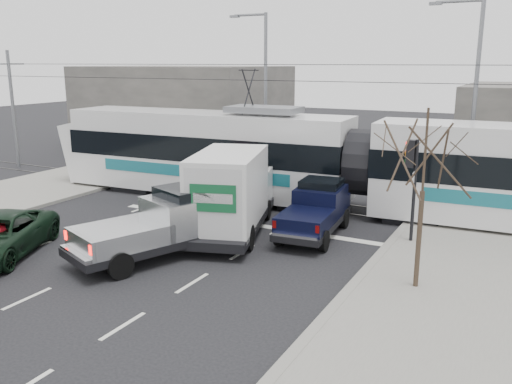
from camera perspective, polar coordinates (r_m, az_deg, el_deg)
The scene contains 13 objects.
ground at distance 17.16m, azimuth -11.46°, elevation -8.34°, with size 120.00×120.00×0.00m, color black.
sidewalk_right at distance 13.78m, azimuth 20.09°, elevation -14.28°, with size 6.00×60.00×0.15m, color gray.
rails at distance 25.27m, azimuth 2.92°, elevation -0.93°, with size 60.00×1.60×0.03m, color #33302D.
building_left at distance 42.08m, azimuth -7.61°, elevation 8.90°, with size 14.00×10.00×6.00m, color slate.
bare_tree at distance 15.17m, azimuth 17.34°, elevation 3.35°, with size 2.40×2.40×5.00m.
traffic_signal at distance 19.43m, azimuth 16.09°, elevation 2.40°, with size 0.44×0.44×3.60m.
street_lamp_near at distance 26.41m, azimuth 21.71°, elevation 9.99°, with size 2.38×0.25×9.00m.
street_lamp_far at distance 31.72m, azimuth 0.70°, elevation 11.36°, with size 2.38×0.25×9.00m.
catenary at distance 24.59m, azimuth 3.03°, elevation 7.84°, with size 60.00×0.20×7.00m.
tram at distance 23.33m, azimuth 11.00°, elevation 2.91°, with size 29.30×4.59×5.96m.
silver_pickup at distance 18.37m, azimuth -9.15°, elevation -3.17°, with size 4.12×6.35×2.19m.
box_truck at distance 20.08m, azimuth -2.56°, elevation -0.14°, with size 4.00×6.73×3.18m.
navy_pickup at distance 20.34m, azimuth 6.37°, elevation -1.78°, with size 2.17×4.81×1.97m.
Camera 1 is at (10.25, -12.22, 6.31)m, focal length 38.00 mm.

